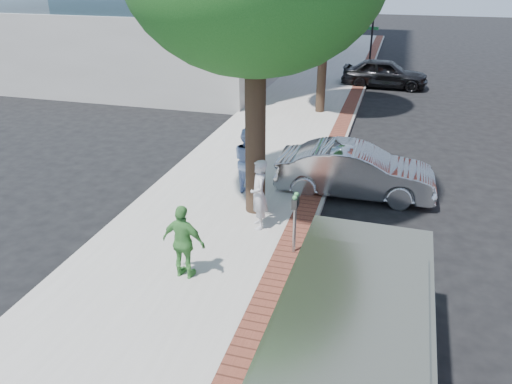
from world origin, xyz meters
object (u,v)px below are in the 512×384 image
(person_officer, at_px, (248,161))
(bg_car, at_px, (385,73))
(van, at_px, (351,346))
(person_gray, at_px, (259,195))
(sedan_silver, at_px, (355,171))
(parking_meter, at_px, (295,211))
(person_green, at_px, (184,242))

(person_officer, relative_size, bg_car, 0.43)
(person_officer, bearing_deg, van, 162.36)
(person_gray, distance_m, van, 5.54)
(sedan_silver, bearing_deg, van, -176.01)
(parking_meter, xyz_separation_m, sedan_silver, (0.97, 3.85, -0.46))
(person_green, bearing_deg, sedan_silver, -112.66)
(sedan_silver, distance_m, van, 7.78)
(person_green, distance_m, sedan_silver, 6.20)
(sedan_silver, xyz_separation_m, van, (0.68, -7.74, 0.38))
(parking_meter, bearing_deg, bg_car, 86.39)
(parking_meter, bearing_deg, sedan_silver, 75.81)
(van, bearing_deg, person_green, 148.94)
(person_green, relative_size, van, 0.29)
(person_green, xyz_separation_m, van, (3.66, -2.31, 0.15))
(person_green, bearing_deg, person_officer, -84.66)
(person_officer, distance_m, sedan_silver, 3.11)
(sedan_silver, bearing_deg, person_officer, 107.81)
(van, bearing_deg, person_officer, 119.29)
(person_gray, xyz_separation_m, person_green, (-0.91, -2.50, -0.07))
(person_officer, height_order, bg_car, person_officer)
(parking_meter, bearing_deg, person_officer, 124.26)
(parking_meter, distance_m, person_gray, 1.45)
(person_green, height_order, van, van)
(parking_meter, bearing_deg, person_green, -141.93)
(person_gray, distance_m, person_green, 2.67)
(person_gray, height_order, person_green, person_gray)
(sedan_silver, distance_m, bg_car, 14.24)
(person_gray, relative_size, person_officer, 0.93)
(sedan_silver, bearing_deg, person_green, 150.19)
(person_officer, bearing_deg, person_gray, 158.13)
(parking_meter, distance_m, sedan_silver, 4.00)
(person_green, xyz_separation_m, sedan_silver, (2.98, 5.43, -0.23))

